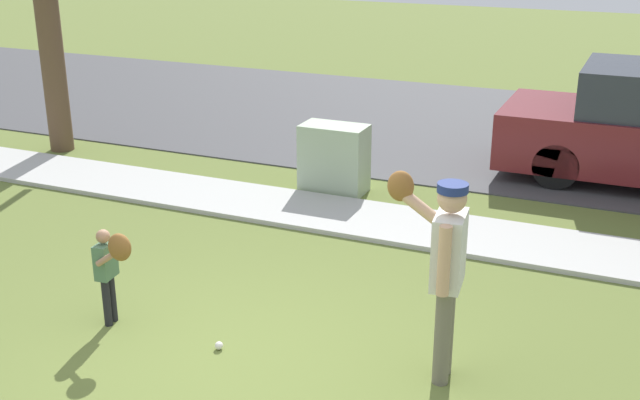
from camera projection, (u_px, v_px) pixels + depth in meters
ground_plane at (371, 226)px, 9.82m from camera, size 48.00×48.00×0.00m
sidewalk_strip at (373, 221)px, 9.90m from camera, size 36.00×1.20×0.06m
road_surface at (468, 127)px, 14.22m from camera, size 36.00×6.80×0.02m
person_adult at (444, 259)px, 6.31m from camera, size 0.73×0.60×1.71m
person_child at (111, 262)px, 7.23m from camera, size 0.46×0.36×1.00m
baseball at (219, 346)px, 7.05m from camera, size 0.07×0.07×0.07m
utility_cabinet at (334, 158)px, 10.88m from camera, size 0.89×0.50×0.94m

